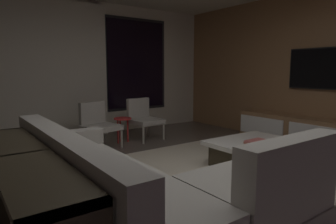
% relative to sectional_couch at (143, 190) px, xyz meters
% --- Properties ---
extents(floor, '(9.20, 9.20, 0.00)m').
position_rel_sectional_couch_xyz_m(floor, '(0.81, 0.17, -0.29)').
color(floor, '#564C44').
extents(back_wall_with_window, '(6.60, 0.30, 2.70)m').
position_rel_sectional_couch_xyz_m(back_wall_with_window, '(0.75, 3.78, 1.05)').
color(back_wall_with_window, beige).
rests_on(back_wall_with_window, floor).
extents(area_rug, '(3.20, 3.80, 0.01)m').
position_rel_sectional_couch_xyz_m(area_rug, '(1.16, 0.07, -0.28)').
color(area_rug, beige).
rests_on(area_rug, floor).
extents(sectional_couch, '(1.98, 2.50, 0.82)m').
position_rel_sectional_couch_xyz_m(sectional_couch, '(0.00, 0.00, 0.00)').
color(sectional_couch, gray).
rests_on(sectional_couch, floor).
extents(coffee_table, '(1.16, 1.16, 0.36)m').
position_rel_sectional_couch_xyz_m(coffee_table, '(2.03, 0.29, -0.10)').
color(coffee_table, '#393122').
rests_on(coffee_table, floor).
extents(book_stack_on_coffee_table, '(0.29, 0.17, 0.05)m').
position_rel_sectional_couch_xyz_m(book_stack_on_coffee_table, '(1.91, 0.32, 0.10)').
color(book_stack_on_coffee_table, '#9E5742').
rests_on(book_stack_on_coffee_table, coffee_table).
extents(accent_chair_near_window, '(0.59, 0.61, 0.78)m').
position_rel_sectional_couch_xyz_m(accent_chair_near_window, '(1.68, 2.77, 0.14)').
color(accent_chair_near_window, '#B2ADA0').
rests_on(accent_chair_near_window, floor).
extents(accent_chair_by_curtain, '(0.65, 0.66, 0.78)m').
position_rel_sectional_couch_xyz_m(accent_chair_by_curtain, '(0.71, 2.66, 0.14)').
color(accent_chair_by_curtain, '#B2ADA0').
rests_on(accent_chair_by_curtain, floor).
extents(side_stool, '(0.32, 0.32, 0.46)m').
position_rel_sectional_couch_xyz_m(side_stool, '(1.21, 2.73, 0.08)').
color(side_stool, red).
rests_on(side_stool, floor).
extents(media_console, '(0.46, 3.10, 0.52)m').
position_rel_sectional_couch_xyz_m(media_console, '(3.58, 0.22, -0.04)').
color(media_console, '#8E6642').
rests_on(media_console, floor).
extents(mounted_tv, '(0.05, 1.20, 0.69)m').
position_rel_sectional_couch_xyz_m(mounted_tv, '(3.76, 0.42, 1.06)').
color(mounted_tv, black).
extents(console_table_behind_couch, '(0.40, 2.10, 0.74)m').
position_rel_sectional_couch_xyz_m(console_table_behind_couch, '(-0.91, 0.13, 0.12)').
color(console_table_behind_couch, '#393122').
rests_on(console_table_behind_couch, floor).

